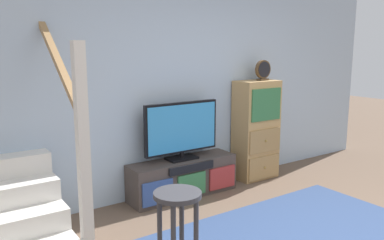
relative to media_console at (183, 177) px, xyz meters
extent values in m
cube|color=#A8BCD1|center=(0.30, 0.27, 1.13)|extent=(6.40, 0.12, 2.70)
cube|color=#423833|center=(0.00, 0.01, 0.00)|extent=(1.34, 0.36, 0.44)
cube|color=#2D4784|center=(-0.45, -0.18, -0.04)|extent=(0.38, 0.02, 0.27)
cube|color=#337042|center=(0.00, -0.18, -0.04)|extent=(0.38, 0.02, 0.27)
cube|color=maroon|center=(0.45, -0.18, -0.04)|extent=(0.38, 0.02, 0.27)
cube|color=black|center=(0.00, -0.18, 0.17)|extent=(0.60, 0.02, 0.09)
cube|color=black|center=(0.00, 0.03, 0.23)|extent=(0.36, 0.22, 0.02)
cylinder|color=black|center=(0.00, 0.03, 0.28)|extent=(0.05, 0.05, 0.06)
cube|color=black|center=(0.00, 0.03, 0.60)|extent=(0.96, 0.05, 0.60)
cube|color=#338CCC|center=(0.00, 0.00, 0.60)|extent=(0.91, 0.01, 0.55)
cube|color=tan|center=(1.17, 0.02, 0.44)|extent=(0.58, 0.34, 1.31)
cube|color=#9C7949|center=(1.17, -0.16, -0.04)|extent=(0.53, 0.02, 0.30)
sphere|color=olive|center=(1.17, -0.18, -0.04)|extent=(0.03, 0.03, 0.03)
cube|color=#9C7949|center=(1.17, -0.16, 0.32)|extent=(0.53, 0.02, 0.30)
sphere|color=olive|center=(1.17, -0.18, 0.32)|extent=(0.03, 0.03, 0.03)
cube|color=#337042|center=(1.17, -0.16, 0.80)|extent=(0.49, 0.02, 0.41)
cube|color=#4C3823|center=(1.25, 0.00, 1.11)|extent=(0.14, 0.08, 0.02)
cylinder|color=brown|center=(1.25, 0.00, 1.24)|extent=(0.24, 0.04, 0.24)
cylinder|color=black|center=(1.25, -0.03, 1.24)|extent=(0.20, 0.01, 0.20)
cube|color=silver|center=(-1.95, -0.40, -0.03)|extent=(0.90, 0.26, 0.38)
cube|color=silver|center=(-1.95, -0.14, 0.06)|extent=(0.90, 0.26, 0.57)
cube|color=silver|center=(-1.95, 0.12, 0.16)|extent=(0.90, 0.26, 0.76)
cube|color=silver|center=(-1.45, -0.79, 0.68)|extent=(0.09, 0.09, 1.80)
cube|color=#9E7547|center=(-1.45, -0.14, 1.48)|extent=(0.06, 1.33, 0.99)
cylinder|color=#333338|center=(-0.96, -1.46, 0.14)|extent=(0.04, 0.04, 0.72)
cylinder|color=#333338|center=(-1.05, -1.56, 0.52)|extent=(0.34, 0.34, 0.03)
camera|label=1|loc=(-2.44, -3.76, 1.53)|focal=36.95mm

